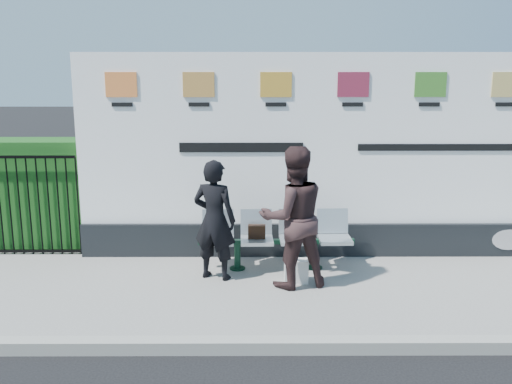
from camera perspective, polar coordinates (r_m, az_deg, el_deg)
pavement at (r=7.57m, az=6.85°, el=-9.82°), size 14.00×3.00×0.12m
kerb at (r=6.22m, az=8.58°, el=-14.92°), size 14.00×0.18×0.14m
billboard at (r=8.56m, az=9.31°, el=2.18°), size 8.00×0.30×3.00m
hedge at (r=9.68m, az=-22.42°, el=-0.14°), size 2.35×0.70×1.70m
railing at (r=9.30m, az=-23.40°, el=-1.22°), size 2.05×0.06×1.54m
bench at (r=8.08m, az=2.04°, el=-6.15°), size 2.11×0.61×0.45m
woman_left at (r=7.58m, az=-4.17°, el=-2.80°), size 0.69×0.56×1.62m
woman_right at (r=7.29m, az=3.73°, el=-2.54°), size 1.04×0.90×1.83m
handbag_brown at (r=7.97m, az=0.08°, el=-4.00°), size 0.24×0.11×0.19m
carrier_bag_white at (r=7.62m, az=4.04°, el=-7.88°), size 0.31×0.19×0.31m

